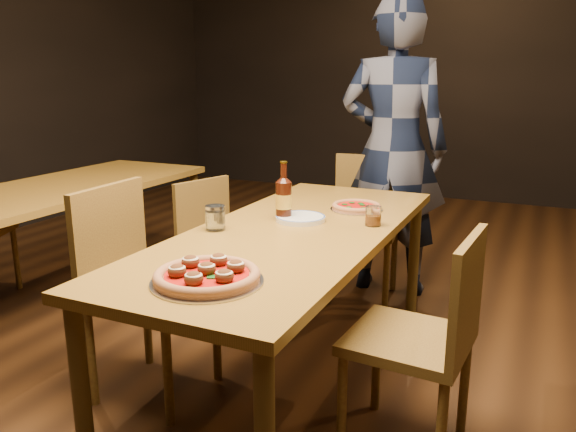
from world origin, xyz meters
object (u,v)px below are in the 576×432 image
at_px(amber_glass, 373,216).
at_px(pizza_margherita, 356,207).
at_px(pizza_meatball, 207,275).
at_px(diner, 393,149).
at_px(chair_main_sw, 225,250).
at_px(water_glass, 215,218).
at_px(table_left, 59,197).
at_px(table_main, 293,245).
at_px(chair_end, 362,227).
at_px(chair_main_nw, 153,290).
at_px(plate_stack, 300,218).
at_px(chair_main_e, 408,338).
at_px(beer_bottle, 284,200).

bearing_deg(amber_glass, pizza_margherita, 122.23).
distance_m(pizza_meatball, diner, 2.10).
xyz_separation_m(chair_main_sw, water_glass, (0.34, -0.63, 0.38)).
relative_size(pizza_meatball, water_glass, 3.42).
distance_m(table_left, amber_glass, 2.01).
relative_size(table_main, chair_end, 2.12).
xyz_separation_m(pizza_meatball, pizza_margherita, (0.12, 1.17, -0.01)).
xyz_separation_m(chair_main_nw, plate_stack, (0.50, 0.46, 0.27)).
relative_size(amber_glass, diner, 0.05).
bearing_deg(chair_main_nw, diner, -21.79).
bearing_deg(amber_glass, chair_main_e, -57.60).
relative_size(chair_main_e, beer_bottle, 3.41).
bearing_deg(table_main, pizza_margherita, 73.10).
bearing_deg(pizza_margherita, chair_main_nw, -130.97).
distance_m(chair_main_nw, chair_end, 1.55).
bearing_deg(plate_stack, pizza_meatball, -87.04).
distance_m(table_left, pizza_margherita, 1.85).
bearing_deg(beer_bottle, table_left, 173.84).
height_order(chair_end, pizza_margherita, chair_end).
height_order(chair_main_sw, pizza_meatball, chair_main_sw).
bearing_deg(diner, beer_bottle, 75.93).
xyz_separation_m(table_main, plate_stack, (-0.03, 0.15, 0.08)).
bearing_deg(chair_main_e, chair_main_sw, -116.07).
distance_m(table_left, beer_bottle, 1.61).
bearing_deg(pizza_margherita, chair_end, 104.58).
relative_size(chair_main_e, water_glass, 8.49).
height_order(pizza_meatball, pizza_margherita, pizza_meatball).
distance_m(pizza_meatball, water_glass, 0.64).
bearing_deg(chair_main_sw, plate_stack, -101.62).
distance_m(pizza_margherita, diner, 0.94).
relative_size(table_main, table_left, 1.00).
bearing_deg(pizza_meatball, chair_main_sw, 119.05).
distance_m(pizza_meatball, plate_stack, 0.86).
bearing_deg(chair_main_nw, chair_main_sw, 6.12).
bearing_deg(chair_main_sw, pizza_margherita, -74.78).
xyz_separation_m(chair_end, pizza_margherita, (0.18, -0.70, 0.30)).
height_order(chair_end, pizza_meatball, chair_end).
height_order(pizza_meatball, amber_glass, amber_glass).
distance_m(chair_end, amber_glass, 1.06).
height_order(chair_end, plate_stack, chair_end).
height_order(chair_end, water_glass, chair_end).
bearing_deg(amber_glass, chair_main_nw, -148.10).
distance_m(chair_main_e, beer_bottle, 0.86).
bearing_deg(pizza_margherita, diner, 93.80).
relative_size(table_left, pizza_meatball, 5.44).
bearing_deg(pizza_meatball, water_glass, 119.55).
bearing_deg(beer_bottle, chair_main_e, -27.77).
bearing_deg(beer_bottle, chair_main_sw, 146.89).
bearing_deg(pizza_meatball, table_left, 149.55).
xyz_separation_m(beer_bottle, amber_glass, (0.40, 0.08, -0.05)).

